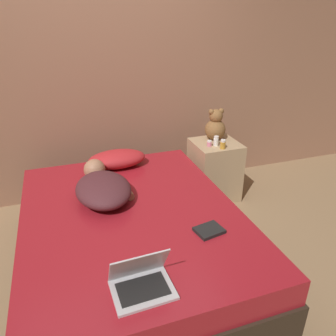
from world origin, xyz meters
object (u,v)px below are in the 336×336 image
Objects in this scene: teddy_bear at (215,126)px; bottle_pink at (209,143)px; bottle_white at (216,141)px; book at (209,230)px; person_lying at (103,187)px; pillow at (117,159)px; bottle_amber at (223,144)px; laptop at (141,281)px.

bottle_pink is (-0.14, -0.16, -0.11)m from teddy_bear.
bottle_white is 1.69× the size of bottle_pink.
bottle_pink reaches higher than book.
person_lying is at bearing -159.11° from bottle_pink.
person_lying is (-0.21, -0.51, 0.01)m from pillow.
bottle_amber is (-0.04, -0.26, -0.10)m from teddy_bear.
laptop is (0.04, -1.02, -0.04)m from person_lying.
person_lying is 13.06× the size of bottle_pink.
bottle_white is at bearing 106.16° from bottle_amber.
person_lying is 2.30× the size of laptop.
teddy_bear is 0.28m from bottle_amber.
teddy_bear is (1.05, 0.08, 0.18)m from pillow.
book is at bearing -115.24° from bottle_pink.
teddy_bear reaches higher than laptop.
pillow is 2.66× the size of book.
teddy_bear is at bearing 50.87° from laptop.
pillow is at bearing 169.92° from bottle_amber.
bottle_pink is 0.14m from bottle_amber.
bottle_pink is at bearing 17.92° from person_lying.
bottle_amber is (1.00, -0.18, 0.09)m from pillow.
teddy_bear is (1.26, 0.58, 0.17)m from person_lying.
person_lying is 7.73× the size of bottle_white.
laptop is at bearing -128.50° from bottle_white.
bottle_pink is 0.29× the size of book.
person_lying is at bearing -160.52° from bottle_white.
laptop reaches higher than book.
bottle_white is at bearing -5.02° from pillow.
book is (0.38, -1.20, -0.07)m from pillow.
teddy_bear reaches higher than bottle_amber.
pillow reaches higher than book.
bottle_white is 0.48× the size of book.
laptop reaches higher than bottle_amber.
pillow is at bearing 175.04° from bottle_pink.
laptop is 3.64× the size of bottle_amber.
bottle_pink is 0.64× the size of bottle_amber.
bottle_amber reaches higher than book.
person_lying is 1.02m from laptop.
bottle_amber is at bearing -46.25° from bottle_pink.
book is at bearing -121.42° from bottle_amber.
teddy_bear is at bearing 81.11° from bottle_amber.
pillow is 5.96× the size of bottle_amber.
person_lying is at bearing 130.45° from book.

